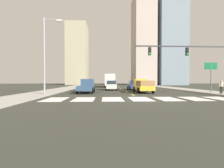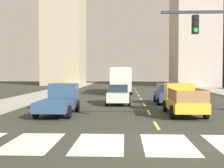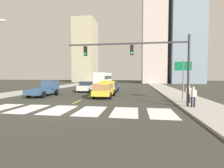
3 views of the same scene
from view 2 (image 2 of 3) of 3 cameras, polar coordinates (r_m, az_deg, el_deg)
name	(u,v)px [view 2 (image 2 of 3)]	position (r m, az deg, el deg)	size (l,w,h in m)	color
ground_plane	(168,144)	(11.55, 10.71, -11.39)	(160.00, 160.00, 0.00)	#33352C
sidewalk_left	(27,99)	(30.87, -16.21, -2.77)	(3.88, 110.00, 0.15)	#A49F96
crosswalk_stripe_1	(32,143)	(11.99, -15.21, -10.91)	(1.90, 3.50, 0.01)	silver
crosswalk_stripe_2	(99,143)	(11.48, -2.50, -11.42)	(1.90, 3.50, 0.01)	silver
crosswalk_stripe_3	(168,144)	(11.55, 10.71, -11.37)	(1.90, 3.50, 0.01)	silver
lane_dash_0	(156,125)	(15.43, 8.59, -7.91)	(0.16, 2.40, 0.01)	#D8D545
lane_dash_1	(149,112)	(20.35, 7.11, -5.44)	(0.16, 2.40, 0.01)	#D8D545
lane_dash_2	(144,104)	(25.31, 6.22, -3.94)	(0.16, 2.40, 0.01)	#D8D545
lane_dash_3	(141,99)	(30.27, 5.62, -2.93)	(0.16, 2.40, 0.01)	#D8D545
lane_dash_4	(139,95)	(35.25, 5.19, -2.20)	(0.16, 2.40, 0.01)	#D8D545
lane_dash_5	(137,93)	(40.23, 4.86, -1.65)	(0.16, 2.40, 0.01)	#D8D545
lane_dash_6	(136,90)	(45.22, 4.61, -1.23)	(0.16, 2.40, 0.01)	#D8D545
lane_dash_7	(135,89)	(50.21, 4.41, -0.88)	(0.16, 2.40, 0.01)	#D8D545
pickup_stakebed	(182,100)	(19.75, 13.48, -3.00)	(2.18, 5.20, 1.96)	gold
pickup_dark	(60,100)	(19.70, -10.04, -3.03)	(2.18, 5.20, 1.96)	#2F4968
city_bus	(121,78)	(39.10, 1.82, 1.10)	(2.72, 10.80, 3.32)	silver
sedan_near_right	(167,94)	(25.92, 10.60, -1.92)	(2.02, 4.40, 1.72)	navy
sedan_mid	(118,94)	(25.15, 1.23, -2.00)	(2.02, 4.40, 1.72)	silver
block_mid_left	(64,27)	(67.29, -9.22, 10.79)	(8.32, 10.37, 25.56)	tan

